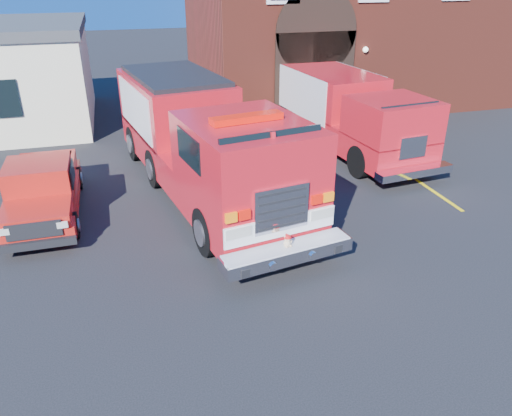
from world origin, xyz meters
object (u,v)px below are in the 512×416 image
object	(u,v)px
fire_engine	(202,140)
fire_station	(343,13)
pickup_truck	(43,189)
secondary_truck	(346,110)

from	to	relation	value
fire_engine	fire_station	bearing A→B (deg)	49.23
pickup_truck	secondary_truck	bearing A→B (deg)	16.45
fire_engine	secondary_truck	xyz separation A→B (m)	(6.05, 2.80, -0.21)
pickup_truck	fire_station	bearing A→B (deg)	38.80
fire_station	pickup_truck	bearing A→B (deg)	-141.20
pickup_truck	secondary_truck	size ratio (longest dim) A/B	0.59
fire_engine	secondary_truck	size ratio (longest dim) A/B	1.27
secondary_truck	fire_station	bearing A→B (deg)	67.23
fire_station	secondary_truck	world-z (taller)	fire_station
fire_engine	pickup_truck	distance (m)	4.77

